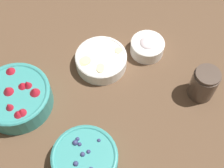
% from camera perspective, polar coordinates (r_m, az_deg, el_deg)
% --- Properties ---
extents(ground_plane, '(4.00, 4.00, 0.00)m').
position_cam_1_polar(ground_plane, '(0.94, -1.44, -5.38)').
color(ground_plane, brown).
extents(bowl_strawberries, '(0.21, 0.21, 0.09)m').
position_cam_1_polar(bowl_strawberries, '(0.96, -17.16, -2.22)').
color(bowl_strawberries, teal).
rests_on(bowl_strawberries, ground_plane).
extents(bowl_blueberries, '(0.18, 0.18, 0.06)m').
position_cam_1_polar(bowl_blueberries, '(0.86, -4.97, -13.43)').
color(bowl_blueberries, teal).
rests_on(bowl_blueberries, ground_plane).
extents(bowl_bananas, '(0.17, 0.17, 0.05)m').
position_cam_1_polar(bowl_bananas, '(1.01, -2.00, 4.50)').
color(bowl_bananas, white).
rests_on(bowl_bananas, ground_plane).
extents(bowl_cream, '(0.11, 0.11, 0.06)m').
position_cam_1_polar(bowl_cream, '(1.05, 6.48, 6.91)').
color(bowl_cream, white).
rests_on(bowl_cream, ground_plane).
extents(jar_chocolate, '(0.08, 0.08, 0.11)m').
position_cam_1_polar(jar_chocolate, '(0.97, 16.38, -0.05)').
color(jar_chocolate, '#4C3D33').
rests_on(jar_chocolate, ground_plane).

